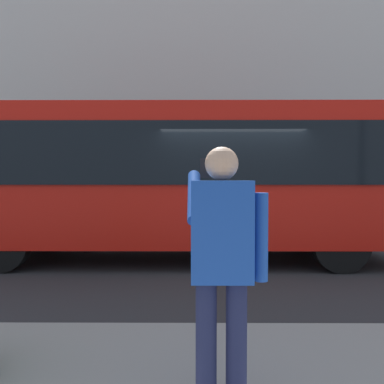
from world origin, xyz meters
name	(u,v)px	position (x,y,z in m)	size (l,w,h in m)	color
ground_plane	(229,264)	(0.00, 0.00, 0.00)	(60.00, 60.00, 0.00)	#2B2B2D
building_facade_far	(213,61)	(-0.02, -6.80, 5.99)	(28.00, 1.55, 12.00)	beige
red_bus	(173,177)	(1.11, -0.41, 1.68)	(9.05, 2.54, 3.08)	red
pedestrian_photographer	(222,255)	(0.49, 4.93, 1.14)	(0.53, 0.52, 1.70)	#1E2347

